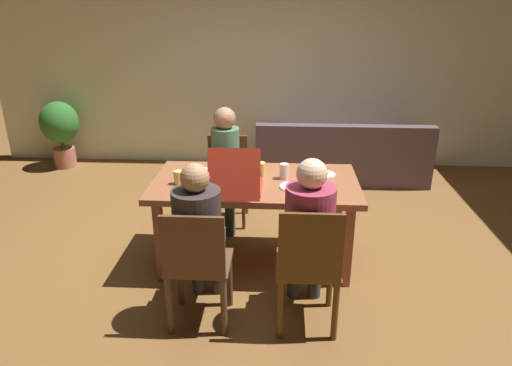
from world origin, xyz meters
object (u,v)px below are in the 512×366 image
at_px(plate_1, 324,174).
at_px(person_2, 199,228).
at_px(drinking_glass_0, 261,169).
at_px(person_0, 309,227).
at_px(plate_0, 293,187).
at_px(dining_table, 255,190).
at_px(pizza_box_0, 237,184).
at_px(plate_2, 208,172).
at_px(chair_2, 197,266).
at_px(chair_1, 227,172).
at_px(drinking_glass_2, 284,171).
at_px(couch, 341,158).
at_px(drinking_glass_1, 178,177).
at_px(person_1, 225,159).
at_px(potted_plant, 60,127).

bearing_deg(plate_1, person_2, -134.65).
bearing_deg(person_2, drinking_glass_0, 66.27).
distance_m(person_0, plate_0, 0.66).
xyz_separation_m(dining_table, person_2, (-0.35, -0.79, 0.03)).
bearing_deg(pizza_box_0, dining_table, 57.78).
distance_m(plate_2, drinking_glass_0, 0.48).
bearing_deg(chair_2, chair_1, 90.00).
xyz_separation_m(person_0, drinking_glass_2, (-0.17, 0.86, 0.10)).
relative_size(chair_1, person_2, 0.73).
height_order(chair_1, couch, chair_1).
bearing_deg(pizza_box_0, drinking_glass_0, 60.90).
bearing_deg(dining_table, drinking_glass_1, -170.05).
distance_m(person_0, chair_1, 1.85).
distance_m(person_0, person_1, 1.70).
distance_m(person_0, plate_1, 0.98).
distance_m(person_1, pizza_box_0, 0.97).
distance_m(person_2, couch, 3.22).
distance_m(chair_1, chair_2, 1.81).
relative_size(chair_2, plate_2, 3.74).
bearing_deg(couch, plate_0, -106.82).
distance_m(person_0, couch, 2.99).
relative_size(chair_1, potted_plant, 0.96).
relative_size(chair_2, drinking_glass_0, 7.37).
xyz_separation_m(drinking_glass_1, drinking_glass_2, (0.88, 0.18, 0.01)).
height_order(plate_1, drinking_glass_0, drinking_glass_0).
bearing_deg(person_2, potted_plant, 128.18).
relative_size(dining_table, drinking_glass_0, 13.85).
distance_m(chair_1, plate_0, 1.24).
relative_size(pizza_box_0, plate_0, 2.40).
bearing_deg(chair_1, person_1, -90.00).
xyz_separation_m(chair_2, potted_plant, (-2.49, 3.31, 0.07)).
height_order(person_2, drinking_glass_1, person_2).
height_order(chair_1, potted_plant, potted_plant).
bearing_deg(drinking_glass_1, plate_2, 52.79).
bearing_deg(plate_2, plate_0, -21.15).
distance_m(plate_2, drinking_glass_1, 0.34).
height_order(dining_table, chair_2, chair_2).
distance_m(plate_2, potted_plant, 3.29).
relative_size(person_0, person_1, 1.03).
bearing_deg(plate_1, couch, 78.35).
bearing_deg(drinking_glass_2, chair_1, 126.17).
bearing_deg(drinking_glass_2, potted_plant, 143.15).
bearing_deg(plate_1, dining_table, -164.19).
distance_m(person_2, potted_plant, 4.04).
bearing_deg(pizza_box_0, chair_1, 100.98).
relative_size(pizza_box_0, plate_2, 2.12).
relative_size(person_2, drinking_glass_0, 9.64).
relative_size(plate_1, plate_2, 0.81).
bearing_deg(couch, dining_table, -115.32).
distance_m(person_2, plate_0, 0.94).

